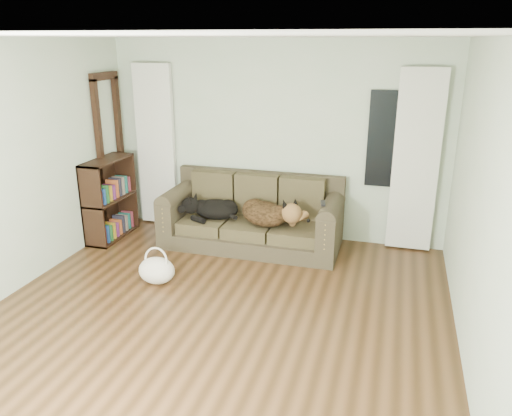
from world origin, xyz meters
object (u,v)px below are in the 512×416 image
(tote_bag, at_px, (157,270))
(bookshelf, at_px, (110,202))
(dog_shepherd, at_px, (267,214))
(dog_black_lab, at_px, (213,208))
(sofa, at_px, (251,213))

(tote_bag, relative_size, bookshelf, 0.38)
(dog_shepherd, xyz_separation_m, bookshelf, (-2.16, -0.13, 0.01))
(dog_black_lab, bearing_deg, bookshelf, -172.64)
(sofa, xyz_separation_m, dog_shepherd, (0.24, -0.09, 0.04))
(sofa, height_order, dog_black_lab, sofa)
(sofa, distance_m, dog_black_lab, 0.51)
(tote_bag, bearing_deg, dog_shepherd, 52.57)
(dog_shepherd, height_order, bookshelf, bookshelf)
(dog_black_lab, bearing_deg, tote_bag, -98.51)
(bookshelf, bearing_deg, dog_shepherd, 3.20)
(dog_black_lab, bearing_deg, dog_shepherd, -2.90)
(sofa, distance_m, dog_shepherd, 0.26)
(sofa, xyz_separation_m, dog_black_lab, (-0.50, -0.05, 0.03))
(sofa, bearing_deg, dog_black_lab, -173.94)
(dog_black_lab, distance_m, bookshelf, 1.43)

